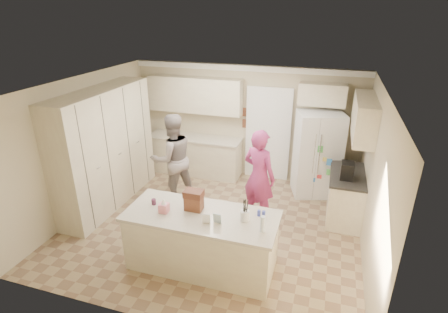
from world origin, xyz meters
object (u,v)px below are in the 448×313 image
(island_base, at_px, (202,241))
(teen_girl, at_px, (259,176))
(tissue_box, at_px, (164,208))
(teen_boy, at_px, (173,158))
(coffee_maker, at_px, (347,171))
(dollhouse_body, at_px, (194,203))
(refrigerator, at_px, (317,154))
(utensil_crock, at_px, (245,215))

(island_base, bearing_deg, teen_girl, 70.68)
(tissue_box, bearing_deg, teen_boy, 111.49)
(coffee_maker, xyz_separation_m, dollhouse_body, (-2.20, -1.80, -0.03))
(refrigerator, relative_size, tissue_box, 12.86)
(island_base, distance_m, teen_girl, 1.70)
(utensil_crock, bearing_deg, dollhouse_body, 176.42)
(dollhouse_body, bearing_deg, island_base, -33.69)
(teen_girl, bearing_deg, refrigerator, -101.48)
(teen_boy, bearing_deg, island_base, 81.70)
(utensil_crock, bearing_deg, tissue_box, -172.87)
(utensil_crock, height_order, teen_girl, teen_girl)
(coffee_maker, bearing_deg, island_base, -137.17)
(dollhouse_body, bearing_deg, tissue_box, -153.43)
(utensil_crock, relative_size, teen_boy, 0.08)
(coffee_maker, height_order, dollhouse_body, coffee_maker)
(utensil_crock, bearing_deg, coffee_maker, 52.88)
(coffee_maker, xyz_separation_m, island_base, (-2.05, -1.90, -0.63))
(island_base, height_order, tissue_box, tissue_box)
(refrigerator, height_order, coffee_maker, refrigerator)
(island_base, bearing_deg, tissue_box, -169.70)
(refrigerator, xyz_separation_m, tissue_box, (-2.04, -3.02, 0.10))
(tissue_box, xyz_separation_m, teen_boy, (-0.74, 1.87, -0.07))
(tissue_box, distance_m, teen_boy, 2.01)
(teen_boy, height_order, teen_girl, teen_boy)
(teen_girl, bearing_deg, teen_boy, 16.06)
(coffee_maker, relative_size, dollhouse_body, 1.15)
(dollhouse_body, bearing_deg, coffee_maker, 39.29)
(coffee_maker, bearing_deg, utensil_crock, -127.12)
(coffee_maker, relative_size, island_base, 0.14)
(refrigerator, bearing_deg, teen_girl, -141.12)
(island_base, relative_size, dollhouse_body, 8.46)
(island_base, bearing_deg, dollhouse_body, 146.31)
(tissue_box, distance_m, dollhouse_body, 0.45)
(island_base, xyz_separation_m, teen_girl, (0.54, 1.54, 0.46))
(utensil_crock, bearing_deg, teen_girl, 94.16)
(refrigerator, bearing_deg, tissue_box, -140.61)
(coffee_maker, bearing_deg, tissue_box, -142.43)
(utensil_crock, distance_m, tissue_box, 1.21)
(island_base, relative_size, utensil_crock, 14.67)
(coffee_maker, distance_m, island_base, 2.87)
(refrigerator, bearing_deg, teen_boy, -174.03)
(dollhouse_body, bearing_deg, utensil_crock, -3.58)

